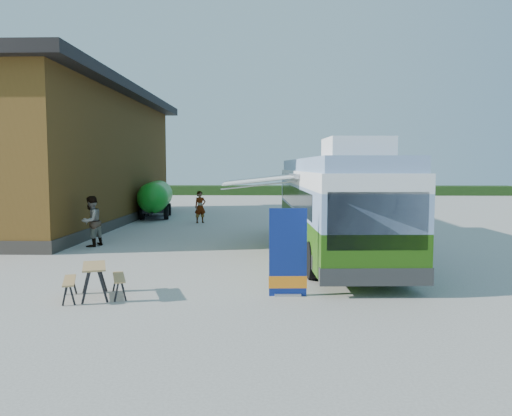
{
  "coord_description": "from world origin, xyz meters",
  "views": [
    {
      "loc": [
        1.42,
        -17.51,
        3.19
      ],
      "look_at": [
        0.78,
        3.69,
        1.4
      ],
      "focal_mm": 35.0,
      "sensor_mm": 36.0,
      "label": 1
    }
  ],
  "objects_px": {
    "bus": "(332,201)",
    "person_a": "(200,207)",
    "person_b": "(91,221)",
    "picnic_table": "(94,274)",
    "banner": "(288,260)",
    "slurry_tanker": "(156,197)"
  },
  "relations": [
    {
      "from": "banner",
      "to": "slurry_tanker",
      "type": "relative_size",
      "value": 0.36
    },
    {
      "from": "picnic_table",
      "to": "slurry_tanker",
      "type": "height_order",
      "value": "slurry_tanker"
    },
    {
      "from": "banner",
      "to": "person_b",
      "type": "relative_size",
      "value": 1.08
    },
    {
      "from": "person_a",
      "to": "banner",
      "type": "bearing_deg",
      "value": -102.01
    },
    {
      "from": "picnic_table",
      "to": "banner",
      "type": "bearing_deg",
      "value": -15.65
    },
    {
      "from": "picnic_table",
      "to": "person_b",
      "type": "xyz_separation_m",
      "value": [
        -2.85,
        7.66,
        0.41
      ]
    },
    {
      "from": "bus",
      "to": "person_b",
      "type": "xyz_separation_m",
      "value": [
        -9.33,
        1.23,
        -0.9
      ]
    },
    {
      "from": "person_a",
      "to": "person_b",
      "type": "distance_m",
      "value": 8.91
    },
    {
      "from": "person_a",
      "to": "slurry_tanker",
      "type": "bearing_deg",
      "value": 110.75
    },
    {
      "from": "banner",
      "to": "picnic_table",
      "type": "relative_size",
      "value": 1.25
    },
    {
      "from": "picnic_table",
      "to": "person_a",
      "type": "height_order",
      "value": "person_a"
    },
    {
      "from": "bus",
      "to": "person_a",
      "type": "relative_size",
      "value": 7.28
    },
    {
      "from": "banner",
      "to": "person_b",
      "type": "bearing_deg",
      "value": 132.78
    },
    {
      "from": "bus",
      "to": "person_a",
      "type": "xyz_separation_m",
      "value": [
        -6.18,
        9.56,
        -1.0
      ]
    },
    {
      "from": "picnic_table",
      "to": "person_a",
      "type": "distance_m",
      "value": 16.0
    },
    {
      "from": "person_a",
      "to": "picnic_table",
      "type": "bearing_deg",
      "value": -118.7
    },
    {
      "from": "bus",
      "to": "slurry_tanker",
      "type": "bearing_deg",
      "value": 124.13
    },
    {
      "from": "banner",
      "to": "person_a",
      "type": "distance_m",
      "value": 16.29
    },
    {
      "from": "bus",
      "to": "person_b",
      "type": "relative_size",
      "value": 6.5
    },
    {
      "from": "person_a",
      "to": "slurry_tanker",
      "type": "xyz_separation_m",
      "value": [
        -3.15,
        2.8,
        0.4
      ]
    },
    {
      "from": "banner",
      "to": "slurry_tanker",
      "type": "bearing_deg",
      "value": 109.26
    },
    {
      "from": "picnic_table",
      "to": "person_b",
      "type": "distance_m",
      "value": 8.19
    }
  ]
}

